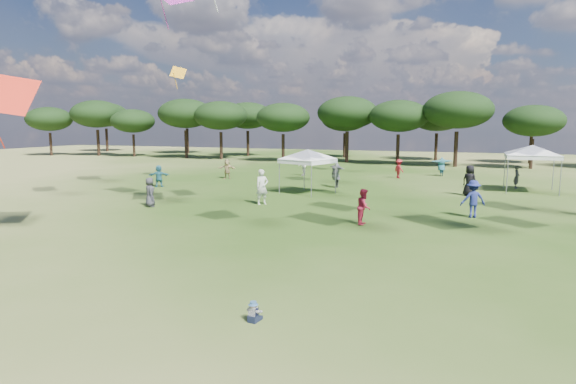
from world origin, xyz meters
TOP-DOWN VIEW (x-y plane):
  - ground at (0.00, 0.00)m, footprint 140.00×140.00m
  - tree_line at (2.39, 47.41)m, footprint 108.78×17.63m
  - tent_left at (-4.94, 21.22)m, footprint 5.15×5.15m
  - tent_right at (8.29, 26.88)m, footprint 6.31×6.31m
  - toddler at (0.18, 1.91)m, footprint 0.33×0.36m
  - festival_crowd at (-1.55, 24.18)m, footprint 30.64×22.67m

SIDE VIEW (x-z plane):
  - ground at x=0.00m, z-range 0.00..0.00m
  - toddler at x=0.18m, z-range -0.03..0.45m
  - festival_crowd at x=-1.55m, z-range -0.11..1.80m
  - tent_left at x=-4.94m, z-range 1.10..4.17m
  - tent_right at x=8.29m, z-range 1.23..4.53m
  - tree_line at x=2.39m, z-range 1.54..9.31m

